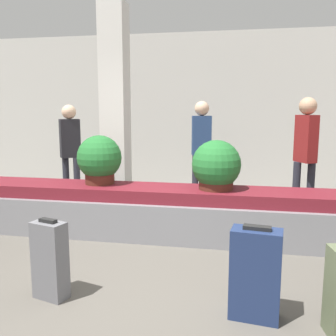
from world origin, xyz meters
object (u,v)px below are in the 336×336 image
Objects in this scene: traveler_0 at (70,146)px; traveler_1 at (201,142)px; pillar at (115,110)px; potted_plant_1 at (216,166)px; potted_plant_0 at (99,160)px; traveler_2 at (306,147)px; suitcase_1 at (255,274)px; suitcase_3 at (50,260)px.

traveler_1 is (2.16, 0.50, 0.04)m from traveler_0.
pillar reaches higher than traveler_1.
potted_plant_0 is at bearing 177.67° from potted_plant_1.
traveler_0 reaches higher than potted_plant_0.
potted_plant_1 is 0.35× the size of traveler_1.
pillar reaches higher than traveler_2.
pillar is 4.28× the size of suitcase_1.
traveler_0 is (-0.89, 0.23, -0.59)m from pillar.
suitcase_1 is at bearing -43.34° from potted_plant_0.
traveler_1 reaches higher than potted_plant_1.
potted_plant_1 is (1.30, 1.79, 0.58)m from suitcase_3.
traveler_2 is (2.51, 2.86, 0.74)m from suitcase_3.
potted_plant_0 is 2.94m from traveler_2.
pillar is 4.95× the size of potted_plant_0.
suitcase_1 is 4.30m from traveler_0.
traveler_1 is (1.28, 0.74, -0.54)m from pillar.
potted_plant_0 is at bearing -98.30° from traveler_2.
traveler_1 reaches higher than traveler_0.
pillar is at bearing 95.56° from potted_plant_0.
traveler_1 is (1.18, 1.72, 0.10)m from potted_plant_0.
potted_plant_1 is at bearing -91.16° from traveler_1.
suitcase_1 is 1.22× the size of potted_plant_1.
suitcase_3 is 3.76m from traveler_1.
traveler_0 is 0.96× the size of traveler_1.
suitcase_1 is 1.16× the size of potted_plant_0.
potted_plant_0 is 0.37× the size of traveler_1.
pillar is 5.23× the size of potted_plant_1.
pillar is 3.71m from suitcase_1.
traveler_2 is (2.85, 0.03, -0.52)m from pillar.
potted_plant_0 is (-1.96, 1.85, 0.59)m from suitcase_1.
traveler_1 is (0.94, 3.57, 0.71)m from suitcase_3.
suitcase_1 is 3.05m from traveler_2.
traveler_0 reaches higher than suitcase_1.
traveler_0 is at bearing 153.18° from potted_plant_1.
traveler_1 is at bearing 101.47° from potted_plant_1.
potted_plant_1 is at bearing -2.33° from potted_plant_0.
traveler_2 is (1.22, 1.07, 0.16)m from potted_plant_1.
suitcase_3 is at bearing 75.40° from traveler_0.
suitcase_1 is at bearing -54.00° from pillar.
traveler_2 is (1.58, -0.71, 0.03)m from traveler_1.
pillar is 1.57m from traveler_1.
traveler_2 is at bearing 64.57° from suitcase_3.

